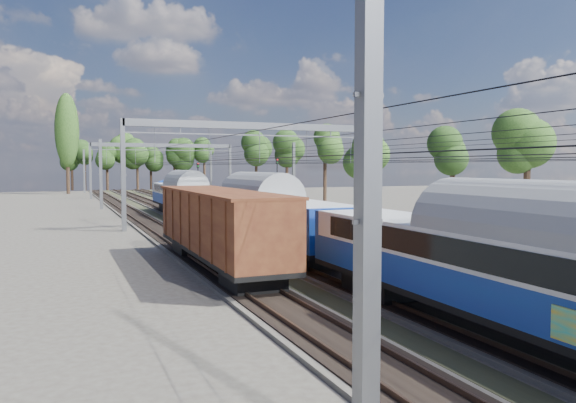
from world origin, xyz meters
name	(u,v)px	position (x,y,z in m)	size (l,w,h in m)	color
ground	(521,302)	(0.00, 0.00, 0.00)	(220.00, 220.00, 0.00)	#47423A
track_bed	(215,212)	(0.00, 45.00, 0.10)	(21.00, 130.00, 0.34)	#47423A
platform	(444,230)	(12.00, 20.00, 0.15)	(3.00, 70.00, 0.30)	gray
catenary	(202,157)	(0.33, 52.69, 6.40)	(25.65, 130.00, 9.00)	slate
tree_belt	(191,153)	(7.68, 91.27, 7.72)	(38.97, 101.19, 11.33)	black
poplar	(67,131)	(-14.50, 98.00, 11.89)	(4.40, 4.40, 19.04)	black
emu_train	(262,205)	(-4.50, 16.78, 2.75)	(3.19, 67.50, 4.67)	black
freight_boxcar	(218,224)	(-9.00, 10.72, 2.35)	(3.09, 14.92, 3.85)	black
worker	(202,199)	(1.24, 56.23, 0.96)	(0.70, 0.46, 1.92)	black
signal_near	(198,178)	(1.19, 58.27, 3.63)	(0.38, 0.34, 5.73)	black
signal_far	(277,175)	(12.21, 57.19, 3.99)	(0.44, 0.40, 6.31)	black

